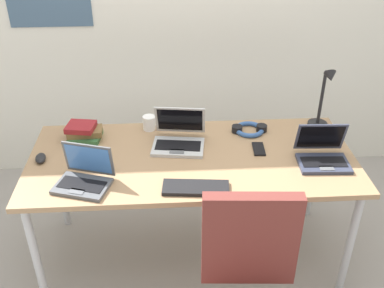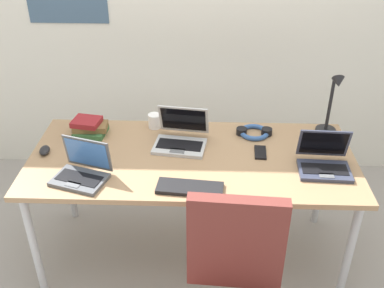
{
  "view_description": "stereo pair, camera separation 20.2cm",
  "coord_description": "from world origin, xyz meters",
  "views": [
    {
      "loc": [
        -0.13,
        -2.09,
        2.1
      ],
      "look_at": [
        0.0,
        0.0,
        0.82
      ],
      "focal_mm": 42.15,
      "sensor_mm": 36.0,
      "label": 1
    },
    {
      "loc": [
        0.07,
        -2.09,
        2.1
      ],
      "look_at": [
        0.0,
        0.0,
        0.82
      ],
      "focal_mm": 42.15,
      "sensor_mm": 36.0,
      "label": 2
    }
  ],
  "objects": [
    {
      "name": "external_keyboard",
      "position": [
        0.0,
        -0.3,
        0.75
      ],
      "size": [
        0.34,
        0.15,
        0.02
      ],
      "primitive_type": "cube",
      "rotation": [
        0.0,
        0.0,
        -0.1
      ],
      "color": "black",
      "rests_on": "desk"
    },
    {
      "name": "computer_mouse",
      "position": [
        -0.83,
        0.01,
        0.76
      ],
      "size": [
        0.07,
        0.1,
        0.03
      ],
      "primitive_type": "ellipsoid",
      "rotation": [
        0.0,
        0.0,
        0.15
      ],
      "color": "black",
      "rests_on": "desk"
    },
    {
      "name": "laptop_front_right",
      "position": [
        -0.07,
        0.13,
        0.78
      ],
      "size": [
        0.32,
        0.31,
        0.21
      ],
      "color": "#B7BABC",
      "rests_on": "desk"
    },
    {
      "name": "wall_back",
      "position": [
        -0.0,
        1.1,
        1.3
      ],
      "size": [
        6.0,
        0.13,
        2.6
      ],
      "color": "silver",
      "rests_on": "ground_plane"
    },
    {
      "name": "desk_lamp",
      "position": [
        0.8,
        0.28,
        0.94
      ],
      "size": [
        0.12,
        0.18,
        0.4
      ],
      "color": "black",
      "rests_on": "desk"
    },
    {
      "name": "headphones",
      "position": [
        0.36,
        0.25,
        0.76
      ],
      "size": [
        0.21,
        0.18,
        0.04
      ],
      "color": "#335999",
      "rests_on": "desk"
    },
    {
      "name": "laptop_far_corner",
      "position": [
        -0.55,
        -0.23,
        0.78
      ],
      "size": [
        0.31,
        0.28,
        0.2
      ],
      "color": "#515459",
      "rests_on": "desk"
    },
    {
      "name": "laptop_back_left",
      "position": [
        0.7,
        -0.09,
        0.78
      ],
      "size": [
        0.28,
        0.25,
        0.2
      ],
      "color": "#33384C",
      "rests_on": "desk"
    },
    {
      "name": "cell_phone",
      "position": [
        0.38,
        0.05,
        0.74
      ],
      "size": [
        0.07,
        0.14,
        0.01
      ],
      "primitive_type": "cube",
      "rotation": [
        0.0,
        0.0,
        -0.06
      ],
      "color": "black",
      "rests_on": "desk"
    },
    {
      "name": "desk",
      "position": [
        0.0,
        0.0,
        0.68
      ],
      "size": [
        1.8,
        0.8,
        0.74
      ],
      "color": "#9E7A56",
      "rests_on": "ground_plane"
    },
    {
      "name": "coffee_mug",
      "position": [
        -0.24,
        0.32,
        0.78
      ],
      "size": [
        0.11,
        0.08,
        0.09
      ],
      "color": "white",
      "rests_on": "desk"
    },
    {
      "name": "ground_plane",
      "position": [
        0.0,
        0.0,
        0.0
      ],
      "size": [
        12.0,
        12.0,
        0.0
      ],
      "primitive_type": "plane",
      "color": "gray"
    },
    {
      "name": "book_stack",
      "position": [
        -0.62,
        0.23,
        0.79
      ],
      "size": [
        0.21,
        0.18,
        0.1
      ],
      "color": "#336638",
      "rests_on": "desk"
    }
  ]
}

